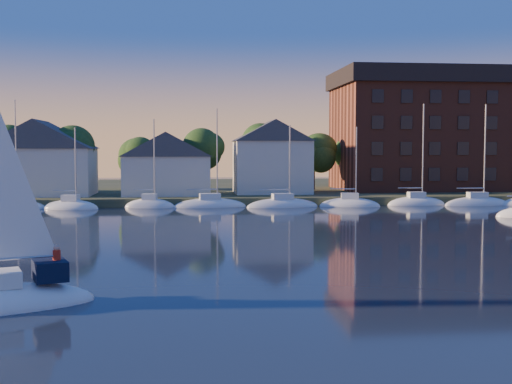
{
  "coord_description": "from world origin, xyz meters",
  "views": [
    {
      "loc": [
        -3.47,
        -26.88,
        6.98
      ],
      "look_at": [
        1.84,
        22.0,
        3.65
      ],
      "focal_mm": 45.0,
      "sensor_mm": 36.0,
      "label": 1
    }
  ],
  "objects": [
    {
      "name": "clubhouse_centre",
      "position": [
        -6.0,
        57.0,
        5.13
      ],
      "size": [
        11.55,
        8.4,
        8.08
      ],
      "color": "beige",
      "rests_on": "shoreline_land"
    },
    {
      "name": "shoreline_land",
      "position": [
        0.0,
        75.0,
        0.0
      ],
      "size": [
        160.0,
        50.0,
        2.0
      ],
      "primitive_type": "cube",
      "color": "#343E24",
      "rests_on": "ground"
    },
    {
      "name": "moored_fleet",
      "position": [
        0.0,
        49.0,
        0.1
      ],
      "size": [
        87.5,
        2.4,
        12.05
      ],
      "color": "white",
      "rests_on": "ground"
    },
    {
      "name": "condo_block",
      "position": [
        34.0,
        64.95,
        9.79
      ],
      "size": [
        31.0,
        17.0,
        17.4
      ],
      "color": "brown",
      "rests_on": "shoreline_land"
    },
    {
      "name": "clubhouse_west",
      "position": [
        -22.0,
        58.0,
        5.93
      ],
      "size": [
        13.65,
        9.45,
        9.64
      ],
      "color": "beige",
      "rests_on": "shoreline_land"
    },
    {
      "name": "tree_line",
      "position": [
        2.0,
        63.0,
        7.18
      ],
      "size": [
        93.4,
        5.4,
        8.9
      ],
      "color": "#372319",
      "rests_on": "shoreline_land"
    },
    {
      "name": "ground",
      "position": [
        0.0,
        0.0,
        0.0
      ],
      "size": [
        260.0,
        260.0,
        0.0
      ],
      "primitive_type": "plane",
      "color": "black",
      "rests_on": "ground"
    },
    {
      "name": "clubhouse_east",
      "position": [
        8.0,
        59.0,
        6.0
      ],
      "size": [
        10.5,
        8.4,
        9.8
      ],
      "color": "beige",
      "rests_on": "shoreline_land"
    },
    {
      "name": "wooden_dock",
      "position": [
        0.0,
        52.0,
        0.0
      ],
      "size": [
        120.0,
        3.0,
        1.0
      ],
      "primitive_type": "cube",
      "color": "brown",
      "rests_on": "ground"
    }
  ]
}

